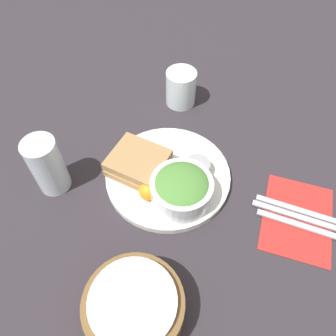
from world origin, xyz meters
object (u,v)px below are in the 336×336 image
salad_bowl (181,188)px  dressing_cup (197,168)px  sandwich (138,163)px  spoon (297,224)px  plate (168,176)px  water_glass (181,88)px  drink_glass (47,165)px  fork (299,209)px  bread_basket (134,307)px  knife (298,217)px

salad_bowl → dressing_cup: salad_bowl is taller
sandwich → spoon: (-0.35, 0.03, -0.03)m
plate → water_glass: water_glass is taller
salad_bowl → drink_glass: 0.28m
plate → fork: bearing=-179.5°
fork → water_glass: 0.41m
dressing_cup → bread_basket: bearing=85.4°
salad_bowl → water_glass: bearing=-73.3°
sandwich → dressing_cup: bearing=-166.5°
plate → bread_basket: bread_basket is taller
knife → spoon: (0.00, 0.02, 0.00)m
bread_basket → water_glass: water_glass is taller
drink_glass → fork: 0.52m
dressing_cup → salad_bowl: bearing=78.3°
salad_bowl → bread_basket: salad_bowl is taller
spoon → water_glass: 0.43m
fork → knife: 0.02m
salad_bowl → drink_glass: size_ratio=0.95×
bread_basket → spoon: size_ratio=1.03×
bread_basket → plate: bearing=-83.2°
salad_bowl → bread_basket: 0.24m
dressing_cup → drink_glass: (0.29, 0.11, 0.03)m
dressing_cup → spoon: dressing_cup is taller
dressing_cup → bread_basket: (0.02, 0.31, 0.00)m
water_glass → bread_basket: bearing=98.4°
sandwich → salad_bowl: salad_bowl is taller
fork → water_glass: bearing=146.5°
spoon → plate: bearing=176.3°
bread_basket → knife: bread_basket is taller
water_glass → spoon: bearing=139.3°
plate → drink_glass: 0.25m
salad_bowl → knife: salad_bowl is taller
dressing_cup → bread_basket: bread_basket is taller
spoon → bread_basket: bearing=-131.4°
water_glass → dressing_cup: bearing=114.7°
sandwich → fork: bearing=-178.3°
drink_glass → bread_basket: 0.33m
salad_bowl → dressing_cup: (-0.01, -0.07, -0.02)m
bread_basket → knife: size_ratio=0.88×
drink_glass → water_glass: 0.38m
drink_glass → water_glass: bearing=-118.7°
plate → knife: 0.28m
spoon → sandwich: bearing=178.9°
spoon → knife: bearing=90.0°
fork → spoon: (0.00, 0.04, 0.00)m
drink_glass → knife: size_ratio=0.71×
plate → fork: plate is taller
fork → spoon: same height
sandwich → bread_basket: 0.29m
salad_bowl → spoon: bearing=-176.3°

